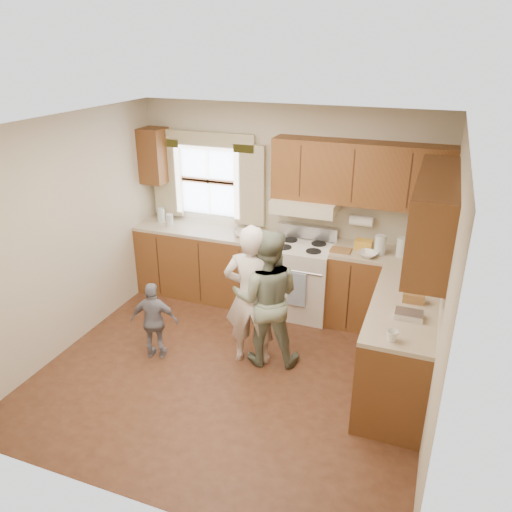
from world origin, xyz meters
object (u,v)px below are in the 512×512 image
at_px(stove, 301,278).
at_px(woman_right, 267,298).
at_px(woman_left, 251,296).
at_px(child, 154,321).

distance_m(stove, woman_right, 1.16).
bearing_deg(stove, woman_left, -99.28).
xyz_separation_m(woman_right, child, (-1.13, -0.36, -0.30)).
xyz_separation_m(woman_left, woman_right, (0.14, 0.06, -0.03)).
bearing_deg(woman_left, stove, -112.67).
height_order(stove, child, stove).
height_order(woman_left, child, woman_left).
xyz_separation_m(stove, woman_left, (-0.19, -1.19, 0.30)).
bearing_deg(woman_left, child, 3.75).
height_order(woman_right, child, woman_right).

